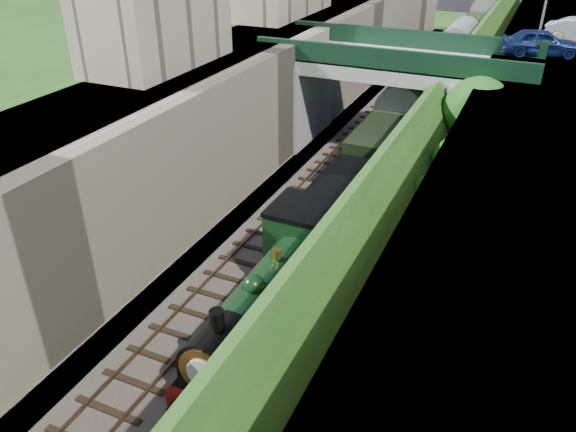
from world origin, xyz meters
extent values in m
plane|color=#1E4714|center=(0.00, 0.00, 0.00)|extent=(160.00, 160.00, 0.00)
cube|color=#473F38|center=(0.00, 20.00, 0.10)|extent=(10.00, 90.00, 0.20)
cube|color=#756B56|center=(-5.50, 20.00, 3.50)|extent=(1.00, 90.00, 7.00)
cube|color=#262628|center=(-9.00, 20.00, 3.50)|extent=(6.00, 90.00, 7.00)
cube|color=#262628|center=(9.50, 20.00, 3.12)|extent=(8.00, 90.00, 6.25)
cube|color=#1E4714|center=(5.00, 20.00, 2.70)|extent=(4.02, 90.00, 6.36)
sphere|color=#194C14|center=(4.79, -0.15, 2.57)|extent=(2.03, 2.03, 2.03)
sphere|color=#194C14|center=(4.19, 1.85, 1.59)|extent=(1.31, 1.31, 1.31)
sphere|color=#194C14|center=(4.69, 5.27, 2.40)|extent=(2.38, 2.38, 2.38)
sphere|color=#194C14|center=(4.63, 7.29, 2.30)|extent=(2.17, 2.17, 2.17)
sphere|color=#194C14|center=(5.35, 11.81, 3.46)|extent=(2.20, 2.20, 2.20)
sphere|color=#194C14|center=(5.74, 14.69, 4.11)|extent=(2.28, 2.28, 2.28)
sphere|color=#194C14|center=(5.49, 17.21, 3.70)|extent=(1.89, 1.89, 1.89)
sphere|color=#194C14|center=(5.89, 20.31, 4.35)|extent=(2.33, 2.33, 2.33)
sphere|color=#194C14|center=(4.82, 23.68, 2.60)|extent=(2.20, 2.20, 2.20)
sphere|color=#194C14|center=(4.84, 26.26, 2.63)|extent=(1.66, 1.66, 1.66)
sphere|color=#194C14|center=(4.55, 28.46, 2.17)|extent=(1.65, 1.65, 1.65)
sphere|color=#194C14|center=(4.90, 31.78, 2.73)|extent=(1.62, 1.62, 1.62)
sphere|color=#194C14|center=(3.71, 35.47, 0.80)|extent=(2.34, 2.34, 2.34)
sphere|color=#194C14|center=(5.95, 38.67, 4.45)|extent=(1.46, 1.46, 1.46)
sphere|color=#194C14|center=(5.06, 41.52, 2.99)|extent=(1.62, 1.62, 1.62)
cube|color=black|center=(-2.00, 20.00, 0.24)|extent=(2.50, 90.00, 0.07)
cube|color=brown|center=(-2.72, 20.00, 0.33)|extent=(0.08, 90.00, 0.14)
cube|color=brown|center=(-1.28, 20.00, 0.33)|extent=(0.08, 90.00, 0.14)
cube|color=black|center=(1.20, 20.00, 0.24)|extent=(2.50, 90.00, 0.07)
cube|color=brown|center=(0.48, 20.00, 0.33)|extent=(0.08, 90.00, 0.14)
cube|color=brown|center=(1.92, 20.00, 0.33)|extent=(0.08, 90.00, 0.14)
cube|color=gray|center=(0.50, 24.00, 5.70)|extent=(16.00, 6.00, 0.90)
cube|color=black|center=(0.50, 21.15, 6.65)|extent=(16.00, 0.30, 1.20)
cube|color=black|center=(0.50, 26.85, 6.65)|extent=(16.00, 0.30, 1.20)
cube|color=gray|center=(-5.50, 24.00, 2.85)|extent=(1.40, 6.40, 5.70)
cube|color=gray|center=(5.20, 24.00, 2.85)|extent=(2.40, 6.40, 5.70)
cube|color=gray|center=(-9.50, 14.00, 9.00)|extent=(4.00, 8.00, 4.00)
cylinder|color=black|center=(5.80, 19.95, 2.20)|extent=(0.30, 0.30, 4.40)
sphere|color=#194C14|center=(5.80, 19.95, 4.80)|extent=(3.60, 3.60, 3.60)
sphere|color=#194C14|center=(6.30, 20.75, 4.20)|extent=(2.40, 2.40, 2.40)
imported|color=#121F4F|center=(8.06, 27.54, 7.02)|extent=(4.84, 2.86, 1.55)
cube|color=black|center=(1.20, 4.26, 0.50)|extent=(2.40, 8.40, 0.60)
cube|color=black|center=(1.20, 5.26, 1.05)|extent=(2.70, 10.00, 0.35)
cube|color=maroon|center=(1.20, 0.16, 0.95)|extent=(2.70, 0.25, 0.70)
cylinder|color=black|center=(1.20, 4.46, 2.35)|extent=(1.90, 5.60, 1.90)
cylinder|color=black|center=(1.20, 1.16, 2.35)|extent=(1.96, 1.80, 1.96)
cylinder|color=white|center=(1.20, 0.18, 2.35)|extent=(1.10, 0.05, 1.10)
cylinder|color=black|center=(1.20, 1.16, 3.55)|extent=(0.44, 0.44, 0.90)
sphere|color=black|center=(1.20, 3.46, 3.35)|extent=(0.76, 0.76, 0.76)
cylinder|color=#A57F33|center=(1.20, 5.26, 3.45)|extent=(0.32, 0.32, 0.50)
cube|color=black|center=(1.20, 8.06, 2.50)|extent=(2.75, 2.40, 2.80)
cube|color=black|center=(1.20, 8.06, 3.95)|extent=(2.85, 2.50, 0.15)
cube|color=black|center=(-0.05, 1.66, 0.85)|extent=(0.60, 1.40, 0.90)
cube|color=black|center=(2.45, 1.66, 0.85)|extent=(0.60, 1.40, 0.90)
cube|color=black|center=(1.20, 12.46, 0.45)|extent=(2.30, 6.00, 0.50)
cube|color=black|center=(1.20, 12.46, 0.70)|extent=(2.60, 6.00, 0.50)
cube|color=black|center=(1.20, 12.46, 1.90)|extent=(2.70, 6.00, 2.40)
cube|color=black|center=(1.20, 12.46, 3.15)|extent=(2.50, 5.60, 0.20)
cube|color=black|center=(1.20, 25.06, 0.40)|extent=(2.30, 17.00, 0.40)
cube|color=black|center=(1.20, 25.06, 0.65)|extent=(2.50, 17.00, 0.50)
cube|color=black|center=(1.20, 25.06, 2.15)|extent=(2.80, 18.00, 2.70)
cube|color=slate|center=(1.20, 25.06, 3.65)|extent=(2.90, 18.00, 0.50)
cube|color=black|center=(1.20, 43.86, 0.40)|extent=(2.30, 17.00, 0.40)
cube|color=black|center=(1.20, 43.86, 0.65)|extent=(2.50, 17.00, 0.50)
cube|color=black|center=(1.20, 43.86, 2.15)|extent=(2.80, 18.00, 2.70)
cube|color=slate|center=(1.20, 43.86, 3.65)|extent=(2.90, 18.00, 0.50)
cube|color=black|center=(1.20, 62.66, 0.40)|extent=(2.30, 17.00, 0.40)
cube|color=black|center=(1.20, 62.66, 0.65)|extent=(2.50, 17.00, 0.50)
cube|color=black|center=(1.20, 62.66, 2.15)|extent=(2.80, 18.00, 2.70)
cube|color=slate|center=(1.20, 62.66, 3.65)|extent=(2.90, 18.00, 0.50)
camera|label=1|loc=(8.34, -9.62, 14.33)|focal=35.00mm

